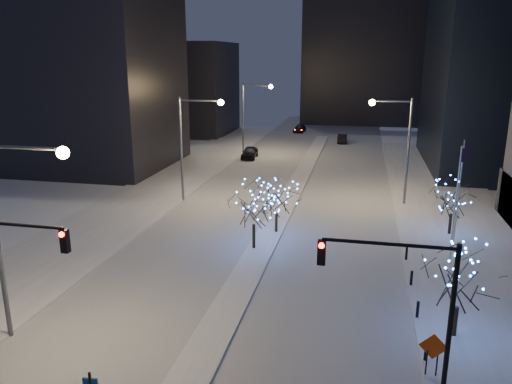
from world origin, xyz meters
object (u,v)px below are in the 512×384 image
(traffic_signal_east, at_px, (410,296))
(car_mid, at_px, (342,138))
(holiday_tree_median_far, at_px, (277,198))
(holiday_tree_median_near, at_px, (254,206))
(street_lamp_w_mid, at_px, (191,135))
(street_lamp_w_far, at_px, (250,108))
(street_lamp_east, at_px, (399,137))
(holiday_tree_plaza_far, at_px, (453,198))
(construction_sign, at_px, (433,350))
(car_far, at_px, (300,129))
(holiday_tree_plaza_near, at_px, (460,280))
(street_lamp_w_near, at_px, (13,215))
(car_near, at_px, (250,152))

(traffic_signal_east, height_order, car_mid, traffic_signal_east)
(holiday_tree_median_far, bearing_deg, holiday_tree_median_near, -104.84)
(holiday_tree_median_near, bearing_deg, street_lamp_w_mid, 127.35)
(street_lamp_w_mid, height_order, street_lamp_w_far, same)
(street_lamp_east, distance_m, holiday_tree_plaza_far, 9.38)
(traffic_signal_east, bearing_deg, street_lamp_w_far, 109.32)
(street_lamp_w_far, relative_size, construction_sign, 4.96)
(car_far, xyz_separation_m, holiday_tree_median_near, (4.19, -58.63, 2.64))
(street_lamp_w_mid, height_order, traffic_signal_east, street_lamp_w_mid)
(holiday_tree_plaza_near, bearing_deg, holiday_tree_median_near, 142.61)
(car_mid, distance_m, holiday_tree_plaza_near, 58.59)
(car_far, bearing_deg, car_mid, -47.17)
(street_lamp_w_far, height_order, car_far, street_lamp_w_far)
(holiday_tree_plaza_near, bearing_deg, street_lamp_east, 94.24)
(street_lamp_w_far, xyz_separation_m, street_lamp_east, (19.02, -22.00, -0.05))
(street_lamp_w_mid, bearing_deg, holiday_tree_median_far, -37.65)
(street_lamp_w_near, relative_size, traffic_signal_east, 1.43)
(street_lamp_east, relative_size, car_far, 2.20)
(street_lamp_east, height_order, traffic_signal_east, street_lamp_east)
(car_mid, xyz_separation_m, holiday_tree_plaza_near, (8.24, -57.96, 2.44))
(car_near, distance_m, holiday_tree_median_near, 33.87)
(street_lamp_w_far, relative_size, car_far, 2.20)
(street_lamp_east, height_order, holiday_tree_plaza_near, street_lamp_east)
(holiday_tree_median_far, distance_m, holiday_tree_plaza_far, 13.61)
(street_lamp_w_mid, height_order, holiday_tree_plaza_far, street_lamp_w_mid)
(holiday_tree_plaza_near, bearing_deg, street_lamp_w_near, -167.70)
(holiday_tree_median_near, relative_size, construction_sign, 2.37)
(holiday_tree_median_far, height_order, holiday_tree_plaza_far, holiday_tree_plaza_far)
(street_lamp_w_far, bearing_deg, holiday_tree_plaza_near, -65.46)
(car_mid, bearing_deg, holiday_tree_median_near, 83.50)
(car_far, xyz_separation_m, construction_sign, (14.99, -71.68, 0.71))
(street_lamp_w_mid, xyz_separation_m, car_near, (0.63, 21.80, -5.70))
(holiday_tree_plaza_near, xyz_separation_m, construction_sign, (-1.52, -3.64, -1.79))
(street_lamp_w_far, bearing_deg, street_lamp_w_mid, -90.00)
(street_lamp_w_mid, distance_m, street_lamp_w_far, 25.00)
(street_lamp_east, height_order, construction_sign, street_lamp_east)
(car_near, relative_size, holiday_tree_median_near, 0.98)
(street_lamp_east, bearing_deg, holiday_tree_plaza_far, -64.15)
(car_near, height_order, car_mid, car_near)
(holiday_tree_median_near, bearing_deg, car_mid, 85.19)
(traffic_signal_east, xyz_separation_m, holiday_tree_median_far, (-8.44, 18.72, -1.82))
(car_near, bearing_deg, holiday_tree_median_far, -75.96)
(holiday_tree_plaza_near, bearing_deg, holiday_tree_median_far, 130.64)
(car_mid, distance_m, holiday_tree_median_near, 48.78)
(street_lamp_w_near, relative_size, street_lamp_w_far, 1.00)
(street_lamp_w_far, bearing_deg, street_lamp_w_near, -90.00)
(holiday_tree_plaza_far, bearing_deg, car_mid, 103.69)
(street_lamp_east, relative_size, holiday_tree_plaza_near, 2.11)
(street_lamp_w_mid, distance_m, car_far, 48.12)
(street_lamp_w_mid, bearing_deg, car_far, 84.89)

